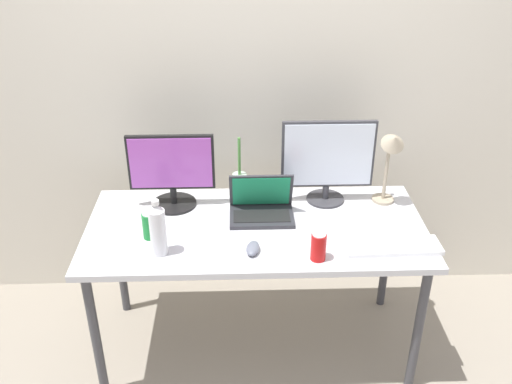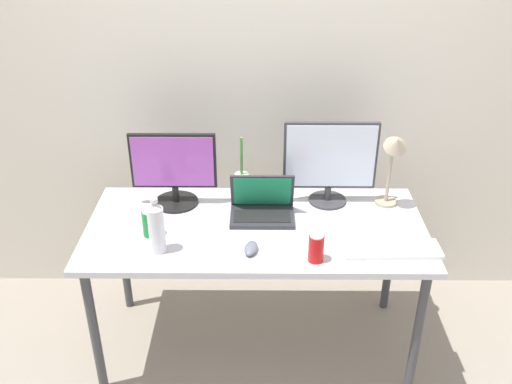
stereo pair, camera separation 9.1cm
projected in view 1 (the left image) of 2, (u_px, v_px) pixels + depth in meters
The scene contains 13 objects.
ground_plane at pixel (256, 343), 3.02m from camera, with size 16.00×16.00×0.00m, color gray.
wall_back at pixel (252, 71), 2.91m from camera, with size 7.00×0.08×2.60m, color silver.
work_desk at pixel (256, 237), 2.70m from camera, with size 1.59×0.73×0.74m.
monitor_left at pixel (172, 170), 2.74m from camera, with size 0.42×0.22×0.37m.
monitor_center at pixel (328, 159), 2.77m from camera, with size 0.45×0.19×0.43m.
laptop_silver at pixel (261, 207), 2.72m from camera, with size 0.30×0.21×0.21m.
keyboard_main at pixel (392, 247), 2.50m from camera, with size 0.42×0.14×0.02m, color white.
mouse_by_keyboard at pixel (253, 248), 2.47m from camera, with size 0.06×0.11×0.03m, color slate.
water_bottle at pixel (158, 229), 2.41m from camera, with size 0.07×0.07×0.26m.
soda_can_near_keyboard at pixel (150, 225), 2.55m from camera, with size 0.07×0.07×0.13m.
soda_can_by_laptop at pixel (318, 247), 2.40m from camera, with size 0.07×0.07×0.13m.
bamboo_vase at pixel (240, 185), 2.85m from camera, with size 0.07×0.07×0.33m.
desk_lamp at pixel (391, 154), 2.70m from camera, with size 0.11×0.18×0.41m.
Camera 1 is at (-0.07, -2.25, 2.17)m, focal length 40.00 mm.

